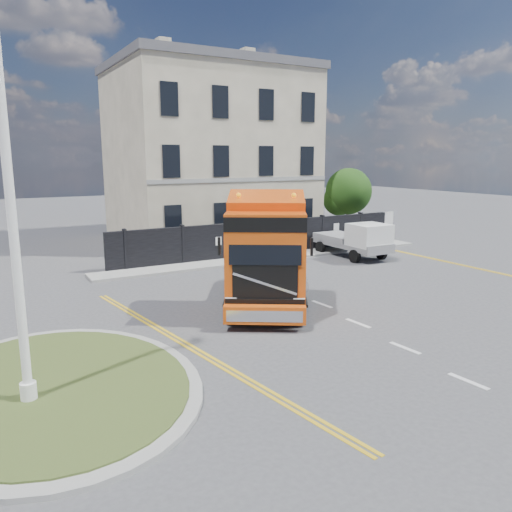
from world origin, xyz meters
TOP-DOWN VIEW (x-y plane):
  - ground at (0.00, 0.00)m, footprint 120.00×120.00m
  - traffic_island at (-7.00, -3.00)m, footprint 6.80×6.80m
  - hoarding_fence at (6.55, 9.00)m, footprint 18.80×0.25m
  - georgian_building at (6.00, 16.50)m, footprint 12.30×10.30m
  - tree at (14.38, 12.10)m, footprint 3.20×3.20m
  - pavement_far at (6.00, 8.10)m, footprint 20.00×1.60m
  - truck at (0.72, 0.04)m, footprint 5.94×7.36m
  - flatbed_pickup at (10.08, 5.51)m, footprint 2.16×4.85m
  - lamppost_island at (-7.62, -3.50)m, footprint 0.28×0.56m

SIDE VIEW (x-z plane):
  - ground at x=0.00m, z-range 0.00..0.00m
  - pavement_far at x=6.00m, z-range 0.00..0.12m
  - traffic_island at x=-7.00m, z-range 0.00..0.16m
  - hoarding_fence at x=6.55m, z-range 0.00..2.00m
  - flatbed_pickup at x=10.08m, z-range 0.08..2.09m
  - truck at x=0.72m, z-range -0.22..4.00m
  - tree at x=14.38m, z-range 0.65..5.45m
  - lamppost_island at x=-7.62m, z-range 0.19..9.23m
  - georgian_building at x=6.00m, z-range -0.63..12.17m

